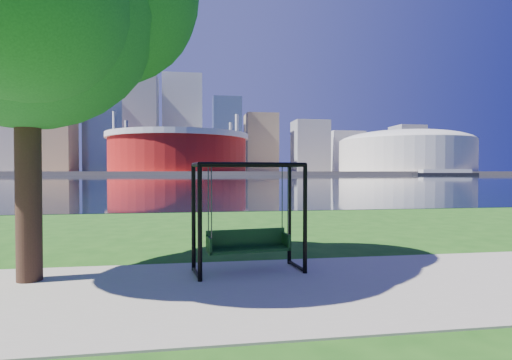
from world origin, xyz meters
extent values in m
plane|color=#1E5114|center=(0.00, 0.00, 0.00)|extent=(900.00, 900.00, 0.00)
cube|color=#9E937F|center=(0.00, -0.50, 0.01)|extent=(120.00, 4.00, 0.03)
cube|color=black|center=(0.00, 102.00, 0.01)|extent=(900.00, 180.00, 0.02)
cube|color=#937F60|center=(0.00, 306.00, 1.00)|extent=(900.00, 228.00, 2.00)
cylinder|color=maroon|center=(-10.00, 235.00, 13.00)|extent=(80.00, 80.00, 22.00)
cylinder|color=silver|center=(-10.00, 235.00, 22.50)|extent=(83.00, 83.00, 3.00)
cylinder|color=silver|center=(22.91, 254.00, 18.00)|extent=(2.00, 2.00, 32.00)
cylinder|color=silver|center=(-42.91, 254.00, 18.00)|extent=(2.00, 2.00, 32.00)
cylinder|color=silver|center=(-42.91, 216.00, 18.00)|extent=(2.00, 2.00, 32.00)
cylinder|color=silver|center=(22.91, 216.00, 18.00)|extent=(2.00, 2.00, 32.00)
cylinder|color=beige|center=(135.00, 235.00, 12.00)|extent=(84.00, 84.00, 20.00)
ellipsoid|color=beige|center=(135.00, 235.00, 21.00)|extent=(84.00, 84.00, 15.12)
cube|color=gray|center=(-140.00, 310.00, 33.00)|extent=(28.00, 28.00, 62.00)
cube|color=#998466|center=(-100.00, 300.00, 46.00)|extent=(26.00, 26.00, 88.00)
cube|color=slate|center=(-70.00, 325.00, 49.50)|extent=(30.00, 24.00, 95.00)
cube|color=gray|center=(-40.00, 305.00, 38.00)|extent=(24.00, 24.00, 72.00)
cube|color=silver|center=(-10.00, 335.00, 42.00)|extent=(32.00, 28.00, 80.00)
cube|color=slate|center=(25.00, 310.00, 31.00)|extent=(22.00, 22.00, 58.00)
cube|color=#998466|center=(55.00, 325.00, 26.00)|extent=(26.00, 26.00, 48.00)
cube|color=gray|center=(95.00, 315.00, 23.00)|extent=(28.00, 24.00, 42.00)
cube|color=silver|center=(135.00, 340.00, 20.00)|extent=(30.00, 26.00, 36.00)
cube|color=gray|center=(185.00, 320.00, 22.00)|extent=(24.00, 24.00, 40.00)
cube|color=#998466|center=(225.00, 335.00, 18.00)|extent=(26.00, 26.00, 32.00)
sphere|color=#998466|center=(-100.00, 300.00, 93.50)|extent=(10.00, 10.00, 10.00)
cylinder|color=black|center=(-1.03, 0.07, 1.02)|extent=(0.09, 0.09, 2.04)
cylinder|color=black|center=(0.90, 0.33, 1.02)|extent=(0.09, 0.09, 2.04)
cylinder|color=black|center=(-1.14, 0.87, 1.02)|extent=(0.09, 0.09, 2.04)
cylinder|color=black|center=(0.80, 1.13, 1.02)|extent=(0.09, 0.09, 2.04)
cylinder|color=black|center=(-0.06, 0.20, 2.04)|extent=(1.95, 0.34, 0.08)
cylinder|color=black|center=(-0.17, 1.00, 2.04)|extent=(1.95, 0.34, 0.08)
cylinder|color=black|center=(-1.08, 0.47, 2.04)|extent=(0.19, 0.80, 0.08)
cylinder|color=black|center=(-1.08, 0.47, 0.07)|extent=(0.17, 0.80, 0.06)
cylinder|color=black|center=(0.85, 0.73, 2.04)|extent=(0.19, 0.80, 0.08)
cylinder|color=black|center=(0.85, 0.73, 0.07)|extent=(0.17, 0.80, 0.06)
cube|color=black|center=(-0.12, 0.60, 0.44)|extent=(1.59, 0.60, 0.05)
cube|color=black|center=(-0.14, 0.77, 0.64)|extent=(1.54, 0.25, 0.34)
cube|color=black|center=(-0.86, 0.50, 0.57)|extent=(0.10, 0.40, 0.30)
cube|color=black|center=(0.63, 0.70, 0.57)|extent=(0.10, 0.40, 0.30)
cylinder|color=#2F2F33|center=(-0.82, 0.34, 1.35)|extent=(0.02, 0.02, 1.29)
cylinder|color=#2F2F33|center=(0.63, 0.53, 1.35)|extent=(0.02, 0.02, 1.29)
cylinder|color=#2F2F33|center=(-0.86, 0.67, 1.35)|extent=(0.02, 0.02, 1.29)
cylinder|color=#2F2F33|center=(0.59, 0.86, 1.35)|extent=(0.02, 0.02, 1.29)
cylinder|color=black|center=(-3.94, 0.58, 2.07)|extent=(0.41, 0.41, 4.15)
cube|color=black|center=(125.70, 179.36, 0.63)|extent=(31.38, 13.13, 1.22)
cube|color=beige|center=(125.70, 179.36, 2.15)|extent=(25.12, 10.60, 1.83)
camera|label=1|loc=(-1.13, -6.80, 1.91)|focal=28.00mm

